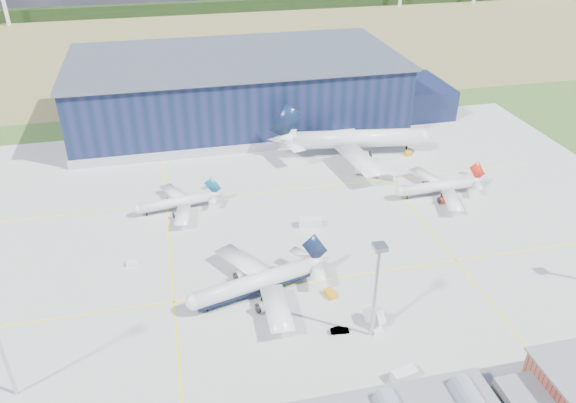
% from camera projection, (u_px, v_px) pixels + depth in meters
% --- Properties ---
extents(ground, '(600.00, 600.00, 0.00)m').
position_uv_depth(ground, '(292.00, 259.00, 141.64)').
color(ground, '#345821').
rests_on(ground, ground).
extents(apron, '(220.00, 160.00, 0.08)m').
position_uv_depth(apron, '(284.00, 238.00, 150.05)').
color(apron, '#969691').
rests_on(apron, ground).
extents(farmland, '(600.00, 220.00, 0.01)m').
position_uv_depth(farmland, '(206.00, 42.00, 327.03)').
color(farmland, olive).
rests_on(farmland, ground).
extents(treeline, '(600.00, 8.00, 8.00)m').
position_uv_depth(treeline, '(194.00, 8.00, 392.44)').
color(treeline, black).
rests_on(treeline, ground).
extents(hangar, '(145.00, 62.00, 26.10)m').
position_uv_depth(hangar, '(243.00, 92.00, 216.24)').
color(hangar, '#0F1A32').
rests_on(hangar, ground).
extents(light_mast_center, '(2.60, 2.60, 23.00)m').
position_uv_depth(light_mast_center, '(377.00, 277.00, 110.53)').
color(light_mast_center, '#B4B6BB').
rests_on(light_mast_center, ground).
extents(airliner_navy, '(43.94, 43.37, 11.83)m').
position_uv_depth(airliner_navy, '(253.00, 275.00, 126.26)').
color(airliner_navy, silver).
rests_on(airliner_navy, ground).
extents(airliner_red, '(30.26, 29.63, 9.65)m').
position_uv_depth(airliner_red, '(437.00, 182.00, 167.34)').
color(airliner_red, silver).
rests_on(airliner_red, ground).
extents(airliner_widebody, '(63.44, 62.41, 18.28)m').
position_uv_depth(airliner_widebody, '(358.00, 130.00, 190.32)').
color(airliner_widebody, silver).
rests_on(airliner_widebody, ground).
extents(airliner_regional, '(29.25, 28.77, 8.50)m').
position_uv_depth(airliner_regional, '(174.00, 198.00, 160.00)').
color(airliner_regional, silver).
rests_on(airliner_regional, ground).
extents(gse_tug_a, '(2.74, 3.61, 1.34)m').
position_uv_depth(gse_tug_a, '(330.00, 294.00, 128.85)').
color(gse_tug_a, orange).
rests_on(gse_tug_a, ground).
extents(gse_van_a, '(6.47, 4.15, 2.61)m').
position_uv_depth(gse_van_a, '(310.00, 223.00, 154.07)').
color(gse_van_a, silver).
rests_on(gse_van_a, ground).
extents(gse_van_b, '(5.44, 4.90, 2.32)m').
position_uv_depth(gse_van_b, '(387.00, 176.00, 178.50)').
color(gse_van_b, silver).
rests_on(gse_van_b, ground).
extents(gse_tug_c, '(2.53, 3.46, 1.37)m').
position_uv_depth(gse_tug_c, '(408.00, 153.00, 194.26)').
color(gse_tug_c, orange).
rests_on(gse_tug_c, ground).
extents(gse_cart_b, '(3.05, 2.36, 1.18)m').
position_uv_depth(gse_cart_b, '(132.00, 263.00, 139.08)').
color(gse_cart_b, silver).
rests_on(gse_cart_b, ground).
extents(gse_van_c, '(5.34, 3.29, 2.39)m').
position_uv_depth(gse_van_c, '(404.00, 376.00, 107.09)').
color(gse_van_c, silver).
rests_on(gse_van_c, ground).
extents(airstair, '(3.53, 5.19, 3.09)m').
position_uv_depth(airstair, '(374.00, 319.00, 120.25)').
color(airstair, silver).
rests_on(airstair, ground).
extents(car_a, '(3.30, 1.82, 1.06)m').
position_uv_depth(car_a, '(528.00, 377.00, 107.72)').
color(car_a, '#99999E').
rests_on(car_a, ground).
extents(car_b, '(4.10, 1.80, 1.31)m').
position_uv_depth(car_b, '(340.00, 330.00, 118.50)').
color(car_b, '#99999E').
rests_on(car_b, ground).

